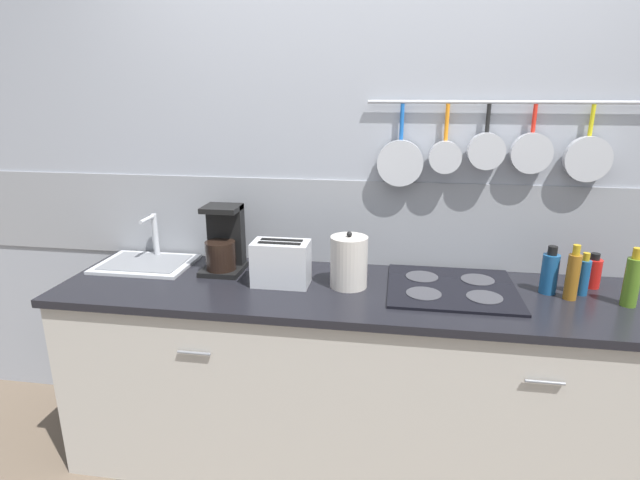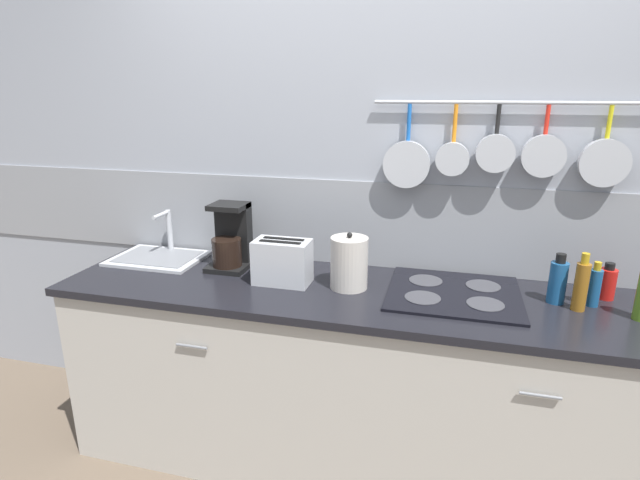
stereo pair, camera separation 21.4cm
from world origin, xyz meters
TOP-DOWN VIEW (x-y plane):
  - ground_plane at (0.00, 0.00)m, footprint 12.00×12.00m
  - wall_back at (0.00, 0.37)m, footprint 7.20×0.14m
  - cabinet_base at (0.00, -0.00)m, footprint 2.70×0.64m
  - countertop at (0.00, 0.00)m, footprint 2.74×0.66m
  - sink_basin at (-1.11, 0.15)m, footprint 0.45×0.33m
  - coffee_maker at (-0.70, 0.14)m, footprint 0.19×0.20m
  - toaster at (-0.38, 0.01)m, footprint 0.27×0.14m
  - kettle at (-0.09, 0.03)m, footprint 0.16×0.16m
  - cooktop at (0.36, 0.07)m, footprint 0.55×0.50m
  - bottle_olive_oil at (0.77, 0.09)m, footprint 0.07×0.07m
  - bottle_sesame_oil at (0.84, 0.03)m, footprint 0.05×0.05m
  - bottle_hot_sauce at (0.90, 0.09)m, footprint 0.05×0.05m
  - bottle_dish_soap at (0.97, 0.19)m, footprint 0.07×0.07m

SIDE VIEW (x-z plane):
  - ground_plane at x=0.00m, z-range 0.00..0.00m
  - cabinet_base at x=0.00m, z-range 0.00..0.85m
  - countertop at x=0.00m, z-range 0.85..0.89m
  - cooktop at x=0.36m, z-range 0.89..0.90m
  - sink_basin at x=-1.11m, z-range 0.79..1.02m
  - bottle_dish_soap at x=0.97m, z-range 0.88..1.03m
  - bottle_hot_sauce at x=0.90m, z-range 0.88..1.06m
  - bottle_olive_oil at x=0.77m, z-range 0.87..1.08m
  - toaster at x=-0.38m, z-range 0.88..1.09m
  - bottle_sesame_oil at x=0.84m, z-range 0.87..1.11m
  - kettle at x=-0.09m, z-range 0.87..1.13m
  - coffee_maker at x=-0.70m, z-range 0.86..1.18m
  - wall_back at x=0.00m, z-range -0.03..2.57m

